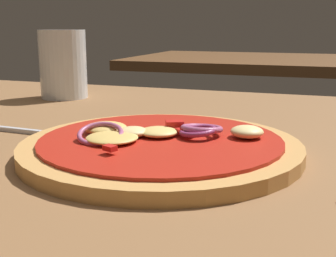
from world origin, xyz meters
TOP-DOWN VIEW (x-y plane):
  - dining_table at (0.00, 0.00)m, footprint 1.19×0.89m
  - pizza at (-0.02, 0.03)m, footprint 0.26×0.26m
  - fork at (-0.18, 0.05)m, footprint 0.18×0.02m
  - beer_glass at (-0.29, 0.29)m, footprint 0.08×0.08m
  - background_table at (-0.15, 1.33)m, footprint 0.86×0.63m

SIDE VIEW (x-z plane):
  - dining_table at x=0.00m, z-range 0.00..0.03m
  - background_table at x=-0.15m, z-range 0.00..0.03m
  - fork at x=-0.18m, z-range 0.03..0.04m
  - pizza at x=-0.02m, z-range 0.03..0.06m
  - beer_glass at x=-0.29m, z-range 0.03..0.14m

